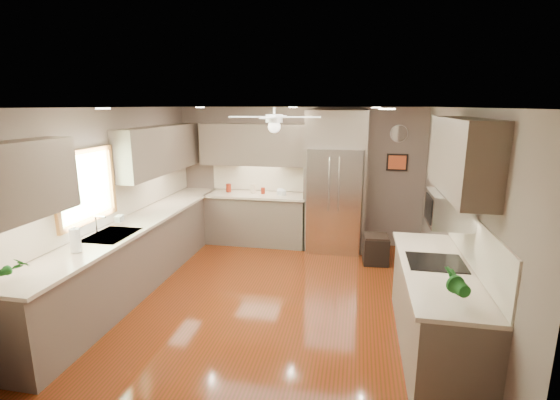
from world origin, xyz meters
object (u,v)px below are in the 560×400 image
(canister_c, at_px, (253,188))
(paper_towel, at_px, (75,240))
(soap_bottle, at_px, (120,218))
(microwave, at_px, (450,209))
(stool, at_px, (376,249))
(potted_plant_left, at_px, (15,267))
(potted_plant_right, at_px, (455,282))
(canister_a, at_px, (229,188))
(refrigerator, at_px, (335,184))
(canister_d, at_px, (263,191))
(bowl, at_px, (281,194))

(canister_c, relative_size, paper_towel, 0.58)
(soap_bottle, bearing_deg, paper_towel, -83.39)
(microwave, height_order, stool, microwave)
(potted_plant_left, relative_size, stool, 0.63)
(potted_plant_right, bearing_deg, potted_plant_left, -174.75)
(stool, distance_m, paper_towel, 4.39)
(canister_a, distance_m, refrigerator, 2.00)
(canister_c, xyz_separation_m, potted_plant_right, (2.71, -3.83, 0.09))
(canister_c, relative_size, canister_d, 1.45)
(canister_c, height_order, bowl, canister_c)
(paper_towel, bearing_deg, potted_plant_right, -6.54)
(canister_a, relative_size, soap_bottle, 0.79)
(microwave, xyz_separation_m, paper_towel, (-3.96, -0.59, -0.40))
(microwave, bearing_deg, stool, 106.02)
(potted_plant_left, xyz_separation_m, microwave, (3.98, 1.38, 0.39))
(canister_a, relative_size, canister_c, 0.91)
(canister_c, distance_m, soap_bottle, 2.65)
(soap_bottle, relative_size, microwave, 0.35)
(potted_plant_right, distance_m, paper_towel, 3.86)
(soap_bottle, relative_size, stool, 0.40)
(microwave, bearing_deg, bowl, 130.16)
(canister_d, bearing_deg, canister_c, 170.40)
(potted_plant_left, height_order, paper_towel, potted_plant_left)
(canister_c, height_order, paper_towel, paper_towel)
(canister_a, height_order, canister_c, canister_c)
(microwave, bearing_deg, potted_plant_left, -160.90)
(canister_d, height_order, paper_towel, paper_towel)
(paper_towel, bearing_deg, microwave, 8.40)
(refrigerator, bearing_deg, potted_plant_right, -72.19)
(potted_plant_right, bearing_deg, canister_c, 125.28)
(potted_plant_right, distance_m, refrigerator, 3.92)
(soap_bottle, xyz_separation_m, microwave, (4.09, -0.47, 0.44))
(canister_a, bearing_deg, stool, -14.35)
(potted_plant_right, relative_size, paper_towel, 1.23)
(potted_plant_left, xyz_separation_m, paper_towel, (0.02, 0.79, -0.01))
(potted_plant_right, height_order, bowl, potted_plant_right)
(potted_plant_right, height_order, stool, potted_plant_right)
(microwave, distance_m, stool, 2.53)
(potted_plant_left, bearing_deg, bowl, 67.51)
(soap_bottle, height_order, potted_plant_right, potted_plant_right)
(canister_a, xyz_separation_m, potted_plant_left, (-0.67, -4.19, 0.07))
(bowl, bearing_deg, soap_bottle, -128.70)
(potted_plant_left, xyz_separation_m, potted_plant_right, (3.86, 0.35, 0.03))
(stool, bearing_deg, microwave, -73.98)
(canister_c, relative_size, potted_plant_left, 0.56)
(microwave, bearing_deg, soap_bottle, 173.40)
(canister_c, distance_m, bowl, 0.56)
(potted_plant_right, bearing_deg, microwave, 82.96)
(soap_bottle, bearing_deg, canister_d, 57.88)
(refrigerator, height_order, paper_towel, refrigerator)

